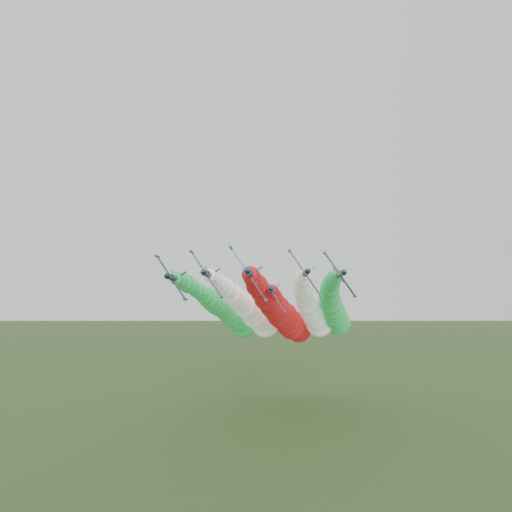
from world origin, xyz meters
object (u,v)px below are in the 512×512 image
(jet_lead, at_px, (279,313))
(jet_trail, at_px, (290,320))
(jet_outer_left, at_px, (229,313))
(jet_outer_right, at_px, (334,311))
(jet_inner_left, at_px, (252,312))
(jet_inner_right, at_px, (313,311))

(jet_lead, height_order, jet_trail, jet_lead)
(jet_outer_left, xyz_separation_m, jet_outer_right, (34.88, -2.74, 0.89))
(jet_trail, bearing_deg, jet_inner_left, -139.65)
(jet_inner_left, height_order, jet_outer_right, jet_outer_right)
(jet_lead, xyz_separation_m, jet_inner_right, (11.01, 15.12, 0.21))
(jet_outer_right, relative_size, jet_trail, 1.00)
(jet_trail, bearing_deg, jet_outer_right, -29.30)
(jet_inner_left, xyz_separation_m, jet_outer_left, (-8.04, 5.53, -0.52))
(jet_lead, xyz_separation_m, jet_inner_left, (-8.52, 16.65, -0.04))
(jet_inner_right, xyz_separation_m, jet_outer_left, (-27.57, 7.06, -0.77))
(jet_inner_left, bearing_deg, jet_trail, 40.35)
(jet_outer_right, bearing_deg, jet_trail, 150.70)
(jet_inner_left, distance_m, jet_inner_right, 19.59)
(jet_lead, bearing_deg, jet_outer_right, 46.70)
(jet_lead, relative_size, jet_inner_right, 0.99)
(jet_trail, bearing_deg, jet_inner_right, -60.78)
(jet_lead, height_order, jet_outer_right, jet_outer_right)
(jet_inner_right, xyz_separation_m, jet_trail, (-6.87, 12.28, -3.06))
(jet_outer_left, height_order, jet_trail, jet_outer_left)
(jet_outer_left, bearing_deg, jet_outer_right, -4.49)
(jet_lead, distance_m, jet_inner_left, 18.70)
(jet_inner_right, relative_size, jet_outer_left, 1.00)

